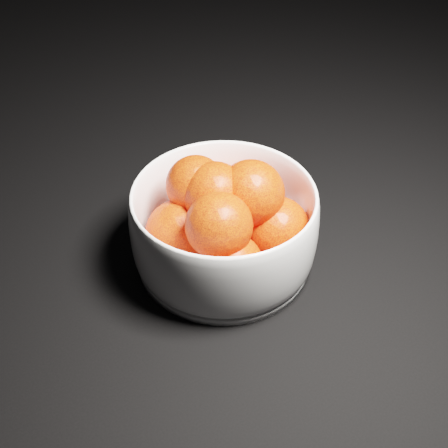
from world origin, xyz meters
TOP-DOWN VIEW (x-y plane):
  - bowl at (0.25, -0.17)m, footprint 0.19×0.19m
  - orange_pile at (0.25, -0.17)m, footprint 0.15×0.16m

SIDE VIEW (x-z plane):
  - bowl at x=0.25m, z-range 0.00..0.09m
  - orange_pile at x=0.25m, z-range 0.01..0.12m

